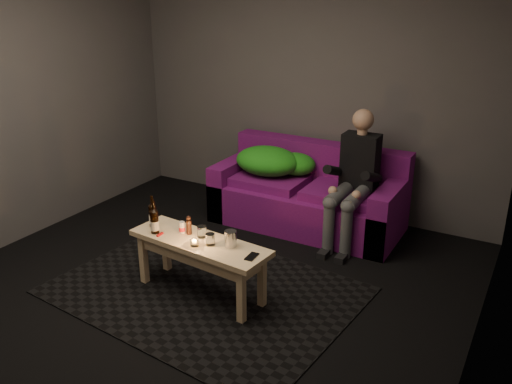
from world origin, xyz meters
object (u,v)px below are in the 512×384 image
Objects in this scene: beer_bottle_b at (154,221)px; coffee_table at (200,250)px; sofa at (309,197)px; steel_cup at (231,239)px; beer_bottle_a at (153,215)px; person at (354,176)px.

coffee_table is at bearing 8.93° from beer_bottle_b.
sofa is 15.02× the size of steel_cup.
sofa reaches higher than beer_bottle_a.
beer_bottle_a is 0.13m from beer_bottle_b.
sofa reaches higher than coffee_table.
beer_bottle_b is 2.16× the size of steel_cup.
coffee_table is 4.57× the size of beer_bottle_a.
beer_bottle_b reaches higher than beer_bottle_a.
person is (0.50, -0.15, 0.35)m from sofa.
person reaches higher than beer_bottle_b.
beer_bottle_b is at bearing -107.88° from sofa.
person is 1.05× the size of coffee_table.
sofa is 1.50× the size of person.
steel_cup is at bearing 6.89° from coffee_table.
beer_bottle_b is (-1.05, -1.54, -0.07)m from person.
beer_bottle_b is 0.64m from steel_cup.
beer_bottle_a is 0.73m from steel_cup.
beer_bottle_a is at bearing 175.63° from coffee_table.
person reaches higher than sofa.
steel_cup is at bearing -86.94° from sofa.
coffee_table is 9.53× the size of steel_cup.
sofa is 1.80m from beer_bottle_b.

